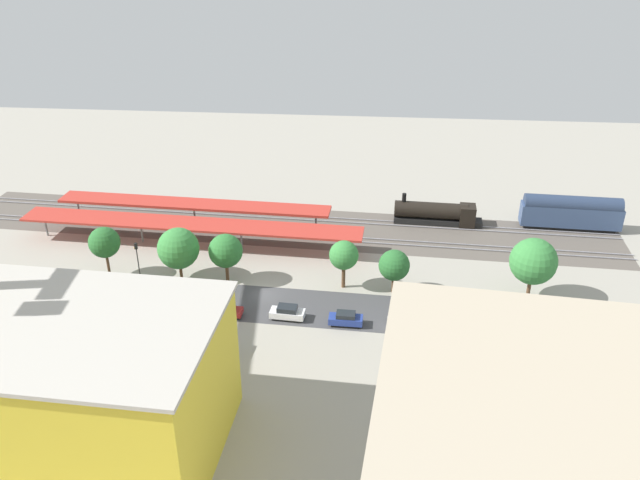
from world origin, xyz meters
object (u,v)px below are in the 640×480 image
at_px(street_tree_5, 178,248).
at_px(box_truck_1, 183,338).
at_px(parked_car_1, 406,323).
at_px(street_tree_4, 533,261).
at_px(parked_car_3, 287,313).
at_px(box_truck_2, 66,345).
at_px(parked_car_5, 168,308).
at_px(street_tree_2, 226,251).
at_px(parked_car_2, 346,319).
at_px(box_truck_0, 75,342).
at_px(construction_building, 53,388).
at_px(street_tree_1, 344,255).
at_px(platform_canopy_near, 190,224).
at_px(locomotive, 439,214).
at_px(parked_car_4, 225,311).
at_px(traffic_light, 137,256).
at_px(passenger_coach, 571,212).
at_px(street_tree_3, 394,265).
at_px(parked_car_0, 471,323).
at_px(platform_canopy_far, 193,204).
at_px(street_tree_0, 104,242).

bearing_deg(street_tree_5, box_truck_1, 106.88).
relative_size(parked_car_1, street_tree_4, 0.53).
distance_m(parked_car_3, box_truck_2, 26.94).
distance_m(parked_car_5, street_tree_2, 11.35).
distance_m(parked_car_2, box_truck_0, 32.95).
bearing_deg(street_tree_5, parked_car_1, 163.35).
bearing_deg(construction_building, street_tree_1, -125.56).
height_order(parked_car_3, construction_building, construction_building).
distance_m(platform_canopy_near, street_tree_4, 51.14).
relative_size(locomotive, parked_car_4, 3.16).
height_order(box_truck_0, traffic_light, traffic_light).
height_order(parked_car_2, parked_car_3, parked_car_3).
xyz_separation_m(box_truck_0, street_tree_2, (-14.40, -18.06, 3.30)).
relative_size(platform_canopy_near, construction_building, 1.73).
bearing_deg(passenger_coach, street_tree_1, 31.26).
bearing_deg(parked_car_3, street_tree_2, -41.24).
relative_size(street_tree_3, street_tree_4, 0.72).
bearing_deg(box_truck_0, parked_car_4, -149.30).
relative_size(box_truck_1, box_truck_2, 0.96).
xyz_separation_m(platform_canopy_near, street_tree_4, (-49.82, 11.36, 2.06)).
bearing_deg(street_tree_4, street_tree_3, -0.18).
xyz_separation_m(parked_car_5, box_truck_0, (8.30, 9.44, 0.88)).
relative_size(parked_car_0, parked_car_4, 1.03).
height_order(construction_building, street_tree_3, construction_building).
bearing_deg(parked_car_5, parked_car_0, 179.70).
bearing_deg(box_truck_2, platform_canopy_far, -99.47).
distance_m(street_tree_4, traffic_light, 54.22).
distance_m(platform_canopy_far, street_tree_0, 18.77).
xyz_separation_m(street_tree_0, street_tree_4, (-59.17, 0.93, 0.36)).
bearing_deg(street_tree_2, street_tree_0, -0.30).
relative_size(parked_car_4, street_tree_0, 0.61).
height_order(platform_canopy_far, parked_car_0, platform_canopy_far).
height_order(construction_building, box_truck_2, construction_building).
height_order(passenger_coach, box_truck_1, passenger_coach).
xyz_separation_m(parked_car_4, construction_building, (10.76, 23.83, 6.36)).
height_order(platform_canopy_near, parked_car_0, platform_canopy_near).
height_order(locomotive, street_tree_4, street_tree_4).
relative_size(parked_car_3, street_tree_1, 0.65).
bearing_deg(street_tree_2, street_tree_4, 178.84).
distance_m(parked_car_5, street_tree_3, 30.76).
height_order(parked_car_4, street_tree_0, street_tree_0).
height_order(box_truck_2, traffic_light, traffic_light).
relative_size(street_tree_1, street_tree_3, 1.11).
xyz_separation_m(parked_car_2, street_tree_0, (34.77, -9.38, 4.62)).
distance_m(box_truck_0, traffic_light, 17.34).
distance_m(platform_canopy_near, box_truck_1, 27.71).
bearing_deg(platform_canopy_far, parked_car_0, 148.70).
relative_size(passenger_coach, street_tree_2, 2.20).
bearing_deg(parked_car_1, street_tree_2, -20.32).
distance_m(platform_canopy_near, parked_car_1, 38.63).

